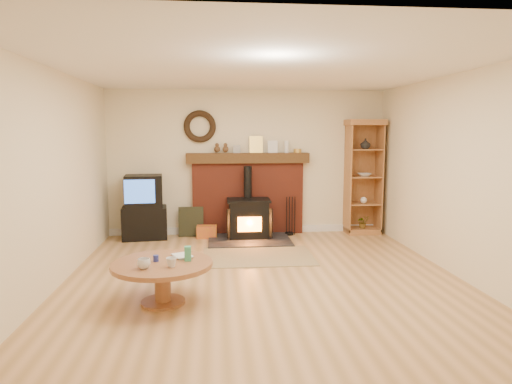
{
  "coord_description": "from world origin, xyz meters",
  "views": [
    {
      "loc": [
        -0.62,
        -5.51,
        1.85
      ],
      "look_at": [
        -0.01,
        1.0,
        0.99
      ],
      "focal_mm": 32.0,
      "sensor_mm": 36.0,
      "label": 1
    }
  ],
  "objects": [
    {
      "name": "fire_tools",
      "position": [
        0.75,
        2.5,
        0.16
      ],
      "size": [
        0.19,
        0.16,
        0.7
      ],
      "color": "black",
      "rests_on": "ground"
    },
    {
      "name": "firelog_box",
      "position": [
        -0.75,
        2.4,
        0.11
      ],
      "size": [
        0.35,
        0.22,
        0.22
      ],
      "primitive_type": "cube",
      "rotation": [
        0.0,
        0.0,
        -0.02
      ],
      "color": "#C9A309",
      "rests_on": "ground"
    },
    {
      "name": "chimney_breast",
      "position": [
        0.0,
        2.67,
        0.8
      ],
      "size": [
        2.2,
        0.22,
        1.78
      ],
      "color": "maroon",
      "rests_on": "ground"
    },
    {
      "name": "area_rug",
      "position": [
        0.03,
        1.09,
        0.01
      ],
      "size": [
        1.64,
        1.14,
        0.01
      ],
      "primitive_type": "cube",
      "rotation": [
        0.0,
        0.0,
        -0.01
      ],
      "color": "brown",
      "rests_on": "ground"
    },
    {
      "name": "wood_stove",
      "position": [
        -0.02,
        2.27,
        0.34
      ],
      "size": [
        1.4,
        1.0,
        1.26
      ],
      "color": "black",
      "rests_on": "ground"
    },
    {
      "name": "room_shell",
      "position": [
        -0.02,
        0.09,
        1.72
      ],
      "size": [
        5.02,
        5.52,
        2.61
      ],
      "color": "beige",
      "rests_on": "ground"
    },
    {
      "name": "ground",
      "position": [
        0.0,
        0.0,
        0.0
      ],
      "size": [
        5.5,
        5.5,
        0.0
      ],
      "primitive_type": "plane",
      "color": "#A87C46",
      "rests_on": "ground"
    },
    {
      "name": "coffee_table",
      "position": [
        -1.18,
        -0.68,
        0.37
      ],
      "size": [
        1.09,
        1.09,
        0.62
      ],
      "color": "brown",
      "rests_on": "ground"
    },
    {
      "name": "leaning_painting",
      "position": [
        -1.03,
        2.55,
        0.27
      ],
      "size": [
        0.44,
        0.12,
        0.53
      ],
      "primitive_type": "cube",
      "rotation": [
        -0.17,
        0.0,
        0.0
      ],
      "color": "black",
      "rests_on": "ground"
    },
    {
      "name": "tv_unit",
      "position": [
        -1.83,
        2.47,
        0.53
      ],
      "size": [
        0.81,
        0.61,
        1.11
      ],
      "color": "black",
      "rests_on": "ground"
    },
    {
      "name": "curio_cabinet",
      "position": [
        2.1,
        2.56,
        1.04
      ],
      "size": [
        0.66,
        0.48,
        2.07
      ],
      "color": "#955D30",
      "rests_on": "ground"
    }
  ]
}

